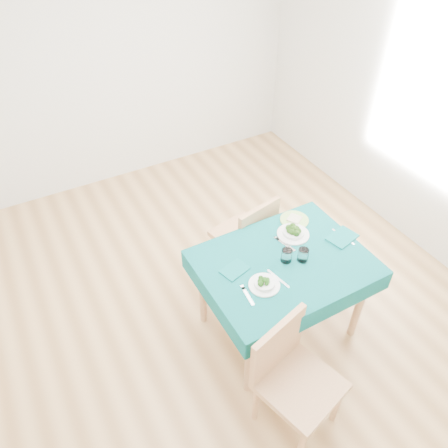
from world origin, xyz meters
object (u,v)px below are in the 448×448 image
chair_far (242,226)px  table (280,296)px  bowl_near (264,282)px  bowl_far (293,231)px  side_plate (294,220)px  chair_near (303,373)px

chair_far → table: bearing=72.0°
bowl_near → chair_far: bearing=68.4°
table → bowl_far: bowl_far is taller
chair_far → bowl_far: chair_far is taller
table → bowl_far: bearing=42.5°
side_plate → chair_far: bearing=124.5°
chair_near → bowl_near: size_ratio=5.39×
bowl_near → bowl_far: bowl_far is taller
chair_near → table: bearing=49.4°
bowl_near → side_plate: 0.73m
chair_near → chair_far: 1.44m
bowl_near → bowl_far: size_ratio=0.87×
chair_near → side_plate: chair_near is taller
chair_near → bowl_far: size_ratio=4.70×
table → chair_near: (-0.33, -0.69, 0.20)m
table → chair_near: chair_near is taller
chair_near → side_plate: bearing=42.2°
table → chair_far: 0.72m
table → side_plate: side_plate is taller
side_plate → table: bearing=-134.5°
chair_far → chair_near: bearing=61.8°
bowl_far → side_plate: size_ratio=1.09×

